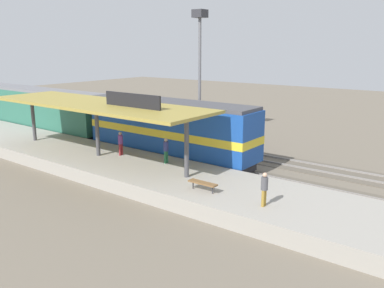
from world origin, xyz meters
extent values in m
plane|color=#706656|center=(2.00, 0.00, 0.00)|extent=(120.00, 120.00, 0.00)
cube|color=#5F5649|center=(0.00, 0.00, 0.02)|extent=(3.20, 110.00, 0.04)
cube|color=gray|center=(-0.72, 0.00, 0.08)|extent=(0.10, 110.00, 0.16)
cube|color=gray|center=(0.72, 0.00, 0.08)|extent=(0.10, 110.00, 0.16)
cube|color=#5F5649|center=(4.60, 0.00, 0.02)|extent=(3.20, 110.00, 0.04)
cube|color=gray|center=(3.88, 0.00, 0.08)|extent=(0.10, 110.00, 0.16)
cube|color=gray|center=(5.32, 0.00, 0.08)|extent=(0.10, 110.00, 0.16)
cube|color=#9E998E|center=(-4.60, 0.00, 0.45)|extent=(6.00, 44.00, 0.90)
cylinder|color=#47474C|center=(-4.60, -8.00, 2.70)|extent=(0.28, 0.28, 3.60)
cylinder|color=#47474C|center=(-4.60, 0.00, 2.70)|extent=(0.28, 0.28, 3.60)
cylinder|color=#47474C|center=(-4.60, 8.00, 2.70)|extent=(0.28, 0.28, 3.60)
cube|color=#A38E3D|center=(-4.60, 0.00, 4.60)|extent=(5.20, 18.00, 0.20)
cube|color=black|center=(-4.60, -3.60, 5.15)|extent=(0.12, 4.80, 0.90)
cylinder|color=#333338|center=(-6.00, -10.84, 1.11)|extent=(0.07, 0.07, 0.42)
cylinder|color=#333338|center=(-6.00, -9.54, 1.11)|extent=(0.07, 0.07, 0.42)
cube|color=brown|center=(-6.00, -10.19, 1.36)|extent=(0.44, 1.70, 0.08)
cube|color=#28282D|center=(0.00, -2.76, 0.51)|extent=(2.60, 13.60, 0.70)
cube|color=#19479E|center=(0.00, -2.76, 2.61)|extent=(2.90, 14.40, 3.50)
cube|color=#47474C|center=(0.00, -2.76, 4.48)|extent=(2.78, 14.11, 0.24)
cube|color=yellow|center=(0.00, -2.76, 2.35)|extent=(2.93, 14.43, 0.56)
cube|color=#28282D|center=(0.00, 15.24, 0.51)|extent=(2.60, 19.20, 0.70)
cube|color=#2D6B56|center=(0.00, 15.24, 2.51)|extent=(2.90, 20.00, 3.30)
cube|color=slate|center=(0.00, 15.24, 4.28)|extent=(2.78, 19.60, 0.24)
cube|color=#28282D|center=(4.60, 0.54, 0.51)|extent=(2.50, 11.20, 0.70)
cube|color=#6B6056|center=(4.60, 0.54, 2.16)|extent=(2.80, 12.00, 2.60)
cube|color=#554D45|center=(4.60, 0.54, 3.58)|extent=(2.69, 11.76, 0.24)
cylinder|color=slate|center=(7.80, 0.13, 5.50)|extent=(0.28, 0.28, 11.00)
cube|color=#333338|center=(7.80, 0.13, 11.35)|extent=(1.10, 1.10, 0.70)
cylinder|color=maroon|center=(-3.64, -1.21, 1.32)|extent=(0.16, 0.16, 0.84)
cylinder|color=maroon|center=(-3.46, -1.21, 1.32)|extent=(0.16, 0.16, 0.84)
cylinder|color=#663375|center=(-3.55, -1.21, 2.06)|extent=(0.34, 0.34, 0.64)
sphere|color=tan|center=(-3.55, -1.21, 2.50)|extent=(0.23, 0.23, 0.23)
cylinder|color=#23603D|center=(-3.22, -5.12, 1.32)|extent=(0.16, 0.16, 0.84)
cylinder|color=#23603D|center=(-3.04, -5.12, 1.32)|extent=(0.16, 0.16, 0.84)
cylinder|color=navy|center=(-3.13, -5.12, 2.06)|extent=(0.34, 0.34, 0.64)
sphere|color=tan|center=(-3.13, -5.12, 2.50)|extent=(0.23, 0.23, 0.23)
cylinder|color=olive|center=(-5.99, -13.79, 1.32)|extent=(0.16, 0.16, 0.84)
cylinder|color=olive|center=(-5.81, -13.79, 1.32)|extent=(0.16, 0.16, 0.84)
cylinder|color=#4C4C51|center=(-5.90, -13.79, 2.06)|extent=(0.34, 0.34, 0.64)
sphere|color=tan|center=(-5.90, -13.79, 2.50)|extent=(0.23, 0.23, 0.23)
camera|label=1|loc=(-22.72, -22.17, 8.51)|focal=37.75mm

